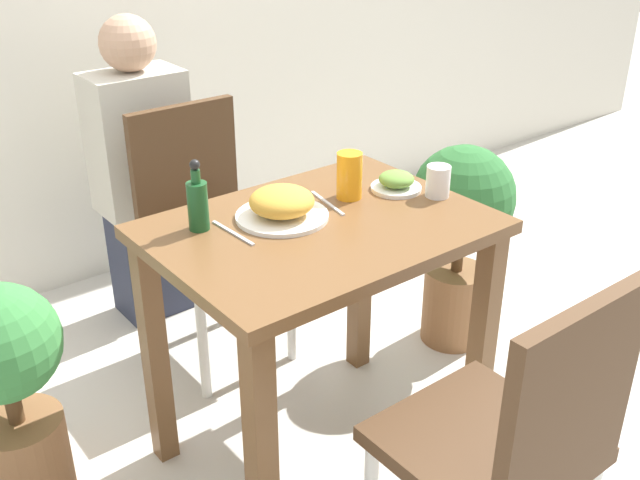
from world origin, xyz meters
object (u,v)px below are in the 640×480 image
object	(u,v)px
person_figure	(142,175)
food_plate	(282,205)
side_plate	(396,182)
chair_near	(516,438)
potted_plant_right	(461,224)
sauce_bottle	(198,203)
chair_far	(205,221)
drink_cup	(438,181)
juice_glass	(349,176)
potted_plant_left	(9,387)

from	to	relation	value
person_figure	food_plate	bearing A→B (deg)	-92.85
side_plate	food_plate	bearing A→B (deg)	173.27
chair_near	person_figure	size ratio (longest dim) A/B	0.77
side_plate	potted_plant_right	bearing A→B (deg)	16.07
sauce_bottle	person_figure	size ratio (longest dim) A/B	0.16
chair_far	drink_cup	bearing A→B (deg)	-65.81
chair_far	person_figure	bearing A→B (deg)	97.13
potted_plant_right	sauce_bottle	bearing A→B (deg)	-179.49
sauce_bottle	side_plate	bearing A→B (deg)	-11.82
chair_far	potted_plant_right	world-z (taller)	chair_far
sauce_bottle	chair_near	bearing A→B (deg)	-72.10
potted_plant_right	person_figure	world-z (taller)	person_figure
juice_glass	potted_plant_right	distance (m)	0.71
side_plate	chair_near	bearing A→B (deg)	-113.14
side_plate	person_figure	xyz separation A→B (m)	(-0.33, 1.03, -0.22)
chair_far	food_plate	bearing A→B (deg)	-98.87
chair_near	potted_plant_right	world-z (taller)	chair_near
person_figure	chair_near	bearing A→B (deg)	-89.45
side_plate	person_figure	world-z (taller)	person_figure
juice_glass	potted_plant_left	distance (m)	1.07
chair_far	person_figure	xyz separation A→B (m)	(-0.05, 0.37, 0.07)
side_plate	potted_plant_right	world-z (taller)	side_plate
person_figure	chair_far	bearing A→B (deg)	-82.87
sauce_bottle	potted_plant_right	distance (m)	1.10
potted_plant_left	juice_glass	bearing A→B (deg)	-14.67
side_plate	potted_plant_left	distance (m)	1.19
person_figure	juice_glass	bearing A→B (deg)	-79.47
food_plate	person_figure	distance (m)	1.01
chair_far	potted_plant_left	bearing A→B (deg)	-155.53
chair_far	potted_plant_left	distance (m)	0.89
food_plate	person_figure	world-z (taller)	person_figure
chair_far	juice_glass	xyz separation A→B (m)	(0.14, -0.61, 0.33)
potted_plant_left	drink_cup	bearing A→B (deg)	-18.96
drink_cup	juice_glass	bearing A→B (deg)	144.29
food_plate	chair_far	bearing A→B (deg)	81.13
chair_far	side_plate	world-z (taller)	chair_far
food_plate	juice_glass	bearing A→B (deg)	-0.55
food_plate	juice_glass	size ratio (longest dim) A/B	1.87
sauce_bottle	potted_plant_right	xyz separation A→B (m)	(1.04, 0.01, -0.37)
potted_plant_right	person_figure	distance (m)	1.20
juice_glass	person_figure	world-z (taller)	person_figure
chair_far	sauce_bottle	xyz separation A→B (m)	(-0.30, -0.53, 0.34)
drink_cup	sauce_bottle	world-z (taller)	sauce_bottle
chair_near	person_figure	distance (m)	1.76
food_plate	potted_plant_left	distance (m)	0.86
drink_cup	sauce_bottle	size ratio (longest dim) A/B	0.47
drink_cup	potted_plant_right	bearing A→B (deg)	30.99
side_plate	potted_plant_right	xyz separation A→B (m)	(0.46, 0.13, -0.32)
food_plate	potted_plant_right	bearing A→B (deg)	5.97
food_plate	sauce_bottle	bearing A→B (deg)	159.48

